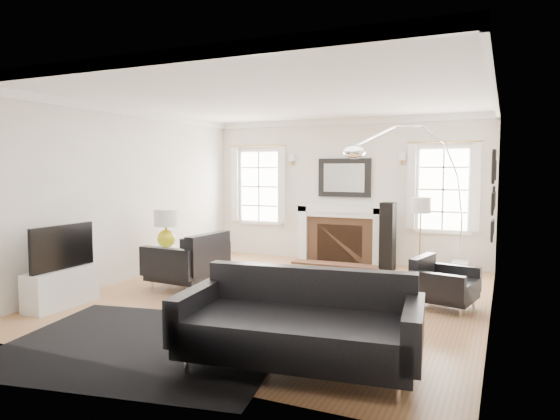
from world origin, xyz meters
The scene contains 25 objects.
floor centered at (0.00, 0.00, 0.00)m, with size 6.00×6.00×0.00m, color #A77746.
back_wall centered at (0.00, 3.00, 1.40)m, with size 5.50×0.04×2.80m, color beige.
front_wall centered at (0.00, -3.00, 1.40)m, with size 5.50×0.04×2.80m, color beige.
left_wall centered at (-2.75, 0.00, 1.40)m, with size 0.04×6.00×2.80m, color beige.
right_wall centered at (2.75, 0.00, 1.40)m, with size 0.04×6.00×2.80m, color beige.
ceiling centered at (0.00, 0.00, 2.80)m, with size 5.50×6.00×0.02m, color white.
crown_molding centered at (0.00, 0.00, 2.74)m, with size 5.50×6.00×0.12m, color white.
fireplace centered at (0.00, 2.79, 0.54)m, with size 1.70×0.69×1.11m.
mantel_mirror centered at (0.00, 2.95, 1.65)m, with size 1.05×0.07×0.75m.
window_left centered at (-1.85, 2.95, 1.46)m, with size 1.24×0.15×1.62m.
window_right centered at (1.85, 2.95, 1.46)m, with size 1.24×0.15×1.62m.
gallery_wall centered at (2.72, 1.30, 1.53)m, with size 0.04×1.73×1.29m.
tv_unit centered at (-2.44, -1.70, 0.33)m, with size 0.35×1.00×1.09m.
area_rug centered at (-0.47, -2.40, 0.01)m, with size 2.85×2.37×0.01m, color black.
sofa centered at (1.19, -2.27, 0.39)m, with size 2.29×1.26×0.71m.
armchair_left centered at (-1.47, -0.15, 0.40)m, with size 1.02×1.12×0.71m.
armchair_right centered at (2.15, 0.34, 0.30)m, with size 0.87×0.93×0.54m.
coffee_table centered at (0.17, -0.81, 0.37)m, with size 0.90×0.90×0.40m.
side_table_left centered at (-2.20, 0.23, 0.42)m, with size 0.48×0.48×0.53m.
nesting_table centered at (1.14, -1.68, 0.38)m, with size 0.45×0.38×0.50m.
gourd_lamp centered at (-2.20, 0.23, 0.89)m, with size 0.40×0.40×0.63m.
orange_vase centered at (1.14, -1.68, 0.59)m, with size 0.10×0.10×0.16m.
arc_floor_lamp centered at (1.43, 1.98, 1.43)m, with size 1.86×1.73×2.64m.
stick_floor_lamp centered at (1.73, 1.17, 1.21)m, with size 0.28×0.28×1.40m.
speaker_tower centered at (0.97, 2.48, 0.61)m, with size 0.24×0.24×1.22m, color black.
Camera 1 is at (2.88, -6.42, 1.82)m, focal length 32.00 mm.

